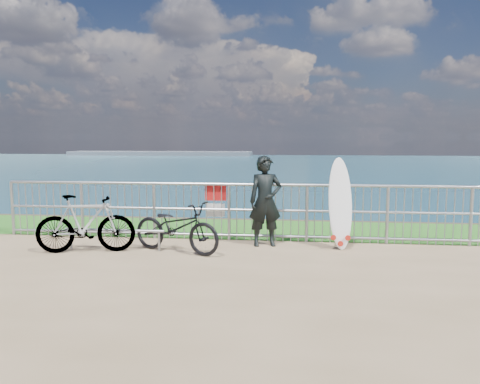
# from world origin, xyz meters

# --- Properties ---
(grass_strip) EXTENTS (120.00, 120.00, 0.00)m
(grass_strip) POSITION_xyz_m (0.00, 2.70, 0.01)
(grass_strip) COLOR #23661C
(grass_strip) RESTS_ON ground
(seascape) EXTENTS (260.00, 260.00, 5.00)m
(seascape) POSITION_xyz_m (-43.75, 147.49, -4.03)
(seascape) COLOR brown
(seascape) RESTS_ON ground
(railing) EXTENTS (10.06, 0.10, 1.13)m
(railing) POSITION_xyz_m (0.01, 1.60, 0.58)
(railing) COLOR #96999F
(railing) RESTS_ON ground
(surfer) EXTENTS (0.69, 0.54, 1.67)m
(surfer) POSITION_xyz_m (0.23, 1.21, 0.84)
(surfer) COLOR black
(surfer) RESTS_ON ground
(surfboard) EXTENTS (0.50, 0.46, 1.66)m
(surfboard) POSITION_xyz_m (1.58, 1.16, 0.76)
(surfboard) COLOR white
(surfboard) RESTS_ON ground
(bicycle_near) EXTENTS (1.82, 1.17, 0.90)m
(bicycle_near) POSITION_xyz_m (-1.28, 0.53, 0.45)
(bicycle_near) COLOR black
(bicycle_near) RESTS_ON ground
(bicycle_far) EXTENTS (1.76, 0.85, 1.02)m
(bicycle_far) POSITION_xyz_m (-2.85, 0.34, 0.51)
(bicycle_far) COLOR black
(bicycle_far) RESTS_ON ground
(bike_rack) EXTENTS (1.83, 0.05, 0.38)m
(bike_rack) POSITION_xyz_m (-2.43, 0.58, 0.32)
(bike_rack) COLOR #96999F
(bike_rack) RESTS_ON ground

